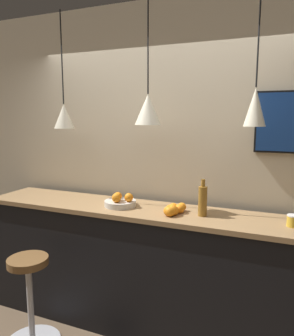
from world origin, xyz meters
name	(u,v)px	position (x,y,z in m)	size (l,w,h in m)	color
back_wall	(163,162)	(0.00, 0.90, 1.45)	(8.00, 0.06, 2.90)	beige
service_counter	(147,269)	(0.00, 0.51, 0.55)	(3.07, 0.55, 1.10)	black
bar_stool	(30,294)	(-0.80, -0.06, 0.44)	(0.45, 0.45, 0.76)	#B7B7BC
fruit_bowl	(120,202)	(-0.24, 0.49, 1.15)	(0.27, 0.27, 0.13)	beige
orange_pile	(174,209)	(0.26, 0.46, 1.14)	(0.14, 0.25, 0.09)	orange
juice_bottle	(203,200)	(0.48, 0.50, 1.23)	(0.07, 0.07, 0.29)	olive
spread_jar	(293,221)	(1.13, 0.50, 1.15)	(0.08, 0.08, 0.08)	gold
pendant_lamp_left	(64,115)	(-0.83, 0.53, 1.89)	(0.19, 0.19, 1.03)	black
pendant_lamp_middle	(148,109)	(0.00, 0.53, 1.94)	(0.22, 0.22, 0.99)	black
pendant_lamp_right	(255,106)	(0.83, 0.53, 1.95)	(0.16, 0.16, 1.00)	black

